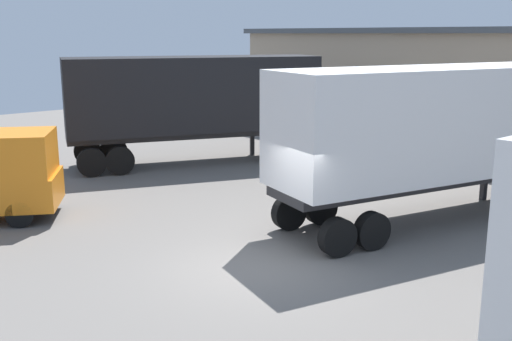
% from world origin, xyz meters
% --- Properties ---
extents(ground_plane, '(60.00, 60.00, 0.00)m').
position_xyz_m(ground_plane, '(0.00, 0.00, 0.00)').
color(ground_plane, slate).
extents(container_trailer_teal, '(4.81, 10.18, 4.21)m').
position_xyz_m(container_trailer_teal, '(0.67, 6.04, 2.66)').
color(container_trailer_teal, silver).
rests_on(container_trailer_teal, ground_plane).
extents(container_trailer_yellow, '(6.06, 9.97, 4.20)m').
position_xyz_m(container_trailer_yellow, '(-9.85, 5.37, 2.65)').
color(container_trailer_yellow, black).
rests_on(container_trailer_yellow, ground_plane).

